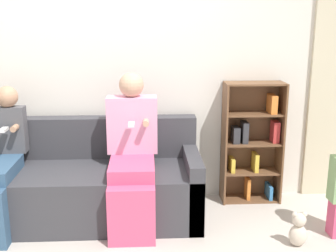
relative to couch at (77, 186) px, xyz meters
name	(u,v)px	position (x,y,z in m)	size (l,w,h in m)	color
ground_plane	(94,244)	(0.20, -0.51, -0.30)	(14.00, 14.00, 0.00)	#BCB2A8
back_wall	(100,69)	(0.20, 0.45, 0.98)	(10.00, 0.06, 2.55)	silver
couch	(77,186)	(0.00, 0.00, 0.00)	(2.18, 0.82, 0.85)	#38383D
adult_seated	(132,148)	(0.50, -0.11, 0.38)	(0.44, 0.76, 1.29)	#DB4C75
child_seated	(2,159)	(-0.58, -0.14, 0.31)	(0.28, 0.79, 1.18)	#335170
bookshelf	(252,142)	(1.65, 0.31, 0.29)	(0.56, 0.26, 1.17)	brown
teddy_bear	(298,230)	(1.81, -0.61, -0.16)	(0.14, 0.12, 0.29)	beige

